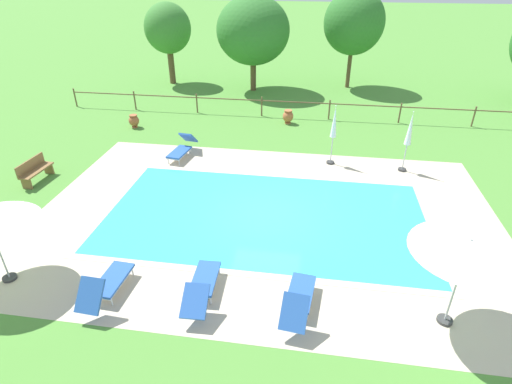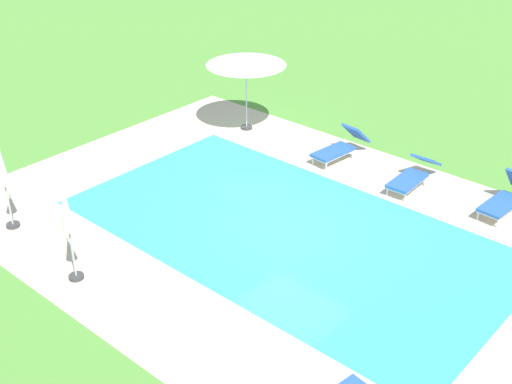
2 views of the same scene
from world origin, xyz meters
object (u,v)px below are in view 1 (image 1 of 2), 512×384
object	(u,v)px
patio_umbrella_open_by_bench	(469,246)
tree_east_mid	(253,31)
sun_lounger_north_near_steps	(182,148)
patio_umbrella_closed_row_west	(409,133)
sun_lounger_north_far	(299,298)
wooden_bench_lawn_side	(35,170)
sun_lounger_north_end	(106,284)
patio_umbrella_closed_row_mid_west	(334,126)
tree_centre	(168,29)
tree_west_mid	(354,23)
terracotta_urn_near_fence	(288,116)
sun_lounger_north_mid	(202,285)
terracotta_urn_by_tree	(134,121)

from	to	relation	value
patio_umbrella_open_by_bench	tree_east_mid	distance (m)	20.09
sun_lounger_north_near_steps	patio_umbrella_closed_row_west	bearing A→B (deg)	0.05
sun_lounger_north_far	wooden_bench_lawn_side	size ratio (longest dim) A/B	1.32
sun_lounger_north_far	tree_east_mid	world-z (taller)	tree_east_mid
sun_lounger_north_end	patio_umbrella_closed_row_mid_west	xyz separation A→B (m)	(5.60, 8.64, 1.24)
patio_umbrella_open_by_bench	tree_centre	size ratio (longest dim) A/B	0.47
tree_west_mid	tree_east_mid	bearing A→B (deg)	-165.12
tree_centre	wooden_bench_lawn_side	bearing A→B (deg)	-92.15
sun_lounger_north_near_steps	tree_east_mid	xyz separation A→B (m)	(1.43, 10.60, 3.25)
tree_west_mid	terracotta_urn_near_fence	bearing A→B (deg)	-114.04
sun_lounger_north_mid	sun_lounger_north_end	xyz separation A→B (m)	(-2.36, -0.37, 0.03)
terracotta_urn_near_fence	tree_centre	size ratio (longest dim) A/B	0.14
sun_lounger_north_mid	tree_west_mid	xyz separation A→B (m)	(4.43, 20.23, 3.65)
sun_lounger_north_mid	patio_umbrella_open_by_bench	size ratio (longest dim) A/B	0.86
patio_umbrella_open_by_bench	patio_umbrella_closed_row_west	bearing A→B (deg)	88.10
tree_east_mid	sun_lounger_north_end	bearing A→B (deg)	-92.16
sun_lounger_north_end	terracotta_urn_by_tree	xyz separation A→B (m)	(-4.17, 11.37, -0.03)
sun_lounger_north_near_steps	tree_west_mid	bearing A→B (deg)	58.42
tree_east_mid	tree_west_mid	bearing A→B (deg)	14.88
sun_lounger_north_mid	terracotta_urn_by_tree	size ratio (longest dim) A/B	3.15
patio_umbrella_closed_row_mid_west	patio_umbrella_open_by_bench	bearing A→B (deg)	-72.51
sun_lounger_north_mid	tree_west_mid	bearing A→B (deg)	77.64
sun_lounger_north_end	tree_west_mid	xyz separation A→B (m)	(6.79, 20.60, 3.62)
patio_umbrella_open_by_bench	patio_umbrella_closed_row_west	size ratio (longest dim) A/B	0.97
tree_west_mid	wooden_bench_lawn_side	bearing A→B (deg)	-129.07
patio_umbrella_open_by_bench	wooden_bench_lawn_side	xyz separation A→B (m)	(-13.76, 5.00, -1.75)
sun_lounger_north_end	terracotta_urn_by_tree	distance (m)	12.11
patio_umbrella_closed_row_west	terracotta_urn_near_fence	distance (m)	6.99
sun_lounger_north_far	tree_centre	xyz separation A→B (m)	(-9.78, 19.60, 3.13)
wooden_bench_lawn_side	tree_centre	xyz separation A→B (m)	(0.54, 14.45, 3.05)
sun_lounger_north_end	patio_umbrella_closed_row_mid_west	size ratio (longest dim) A/B	0.76
sun_lounger_north_mid	sun_lounger_north_far	size ratio (longest dim) A/B	1.04
patio_umbrella_closed_row_west	terracotta_urn_near_fence	world-z (taller)	patio_umbrella_closed_row_west
patio_umbrella_open_by_bench	terracotta_urn_by_tree	size ratio (longest dim) A/B	3.68
sun_lounger_north_mid	patio_umbrella_open_by_bench	distance (m)	6.13
patio_umbrella_closed_row_mid_west	sun_lounger_north_mid	bearing A→B (deg)	-111.44
sun_lounger_north_end	patio_umbrella_closed_row_mid_west	world-z (taller)	patio_umbrella_closed_row_mid_west
sun_lounger_north_end	tree_centre	size ratio (longest dim) A/B	0.37
sun_lounger_north_near_steps	terracotta_urn_by_tree	distance (m)	4.57
sun_lounger_north_mid	terracotta_urn_by_tree	world-z (taller)	sun_lounger_north_mid
sun_lounger_north_end	tree_east_mid	bearing A→B (deg)	87.84
sun_lounger_north_far	terracotta_urn_near_fence	distance (m)	12.94
sun_lounger_north_far	patio_umbrella_open_by_bench	xyz separation A→B (m)	(3.43, 0.15, 1.83)
sun_lounger_north_mid	tree_east_mid	bearing A→B (deg)	95.04
sun_lounger_north_mid	sun_lounger_north_end	world-z (taller)	sun_lounger_north_end
patio_umbrella_closed_row_west	tree_east_mid	distance (m)	13.27
sun_lounger_north_near_steps	wooden_bench_lawn_side	distance (m)	5.70
sun_lounger_north_mid	patio_umbrella_open_by_bench	bearing A→B (deg)	0.23
tree_west_mid	patio_umbrella_closed_row_mid_west	bearing A→B (deg)	-95.67
tree_west_mid	tree_centre	distance (m)	11.84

